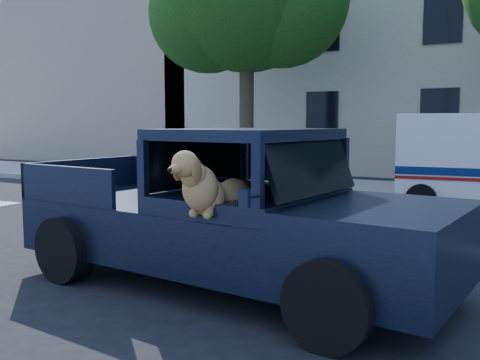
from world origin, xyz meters
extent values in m
plane|color=black|center=(0.00, 0.00, 0.00)|extent=(120.00, 120.00, 0.00)
cube|color=gray|center=(0.00, 9.20, 0.07)|extent=(60.00, 4.00, 0.15)
cylinder|color=#332619|center=(-4.00, 9.60, 2.20)|extent=(0.44, 0.44, 4.40)
sphere|color=#13330C|center=(-5.20, 9.30, 5.20)|extent=(3.60, 3.60, 3.60)
sphere|color=#13330C|center=(-3.00, 9.90, 5.50)|extent=(4.00, 4.00, 4.00)
cube|color=tan|center=(-15.00, 16.50, 4.00)|extent=(12.00, 6.00, 8.00)
cube|color=black|center=(0.73, 0.36, 0.62)|extent=(5.26, 2.46, 0.65)
cube|color=black|center=(2.53, 0.17, 1.02)|extent=(1.66, 2.09, 0.16)
cube|color=black|center=(0.97, 0.33, 1.76)|extent=(1.70, 2.02, 0.12)
cube|color=black|center=(1.76, 0.25, 1.42)|extent=(0.42, 1.70, 0.55)
cube|color=black|center=(1.12, -0.13, 0.80)|extent=(0.59, 0.59, 0.37)
cube|color=black|center=(1.63, -0.96, 1.25)|extent=(0.10, 0.06, 0.16)
cube|color=silver|center=(2.67, 7.45, 1.40)|extent=(3.21, 1.98, 1.35)
cube|color=#0A1C52|center=(2.75, 6.58, 0.90)|extent=(3.06, 0.28, 0.16)
cube|color=#9E0F0F|center=(2.75, 6.58, 0.76)|extent=(3.06, 0.28, 0.06)
camera|label=1|loc=(3.75, -4.89, 1.89)|focal=40.00mm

